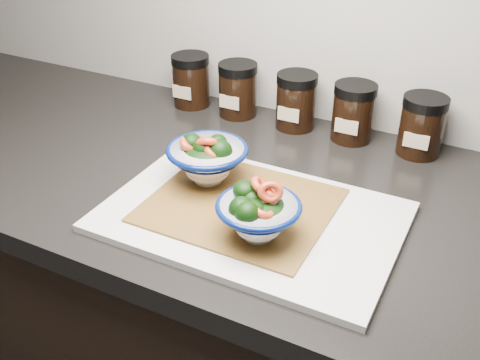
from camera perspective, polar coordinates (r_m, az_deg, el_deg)
The scene contains 10 objects.
countertop at distance 0.98m, azimuth -0.11°, elevation -0.96°, with size 3.50×0.60×0.04m, color black.
cutting_board at distance 0.87m, azimuth 1.16°, elevation -3.75°, with size 0.45×0.30×0.01m, color silver.
bamboo_mat at distance 0.88m, azimuth 0.00°, elevation -2.55°, with size 0.28×0.24×0.00m, color olive.
bowl_left at distance 0.92m, azimuth -3.31°, elevation 2.24°, with size 0.14×0.14×0.10m.
bowl_right at distance 0.79m, azimuth 1.77°, elevation -3.45°, with size 0.12×0.12×0.10m.
spice_jar_a at distance 1.25m, azimuth -5.00°, elevation 10.06°, with size 0.08×0.08×0.11m.
spice_jar_b at distance 1.19m, azimuth -0.22°, elevation 9.18°, with size 0.08×0.08×0.11m.
spice_jar_c at distance 1.14m, azimuth 5.72°, elevation 7.99°, with size 0.08×0.08×0.11m.
spice_jar_d at distance 1.11m, azimuth 11.44°, elevation 6.76°, with size 0.08×0.08×0.11m.
spice_jar_e at distance 1.09m, azimuth 17.99°, elevation 5.27°, with size 0.08×0.08×0.11m.
Camera 1 is at (0.38, 0.71, 1.41)m, focal length 42.00 mm.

